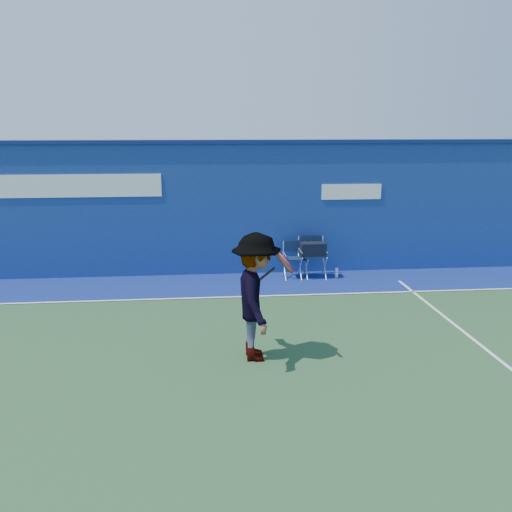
{
  "coord_description": "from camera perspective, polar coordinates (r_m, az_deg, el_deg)",
  "views": [
    {
      "loc": [
        0.19,
        -7.26,
        3.39
      ],
      "look_at": [
        1.15,
        2.6,
        1.0
      ],
      "focal_mm": 38.0,
      "sensor_mm": 36.0,
      "label": 1
    }
  ],
  "objects": [
    {
      "name": "ground",
      "position": [
        8.02,
        -6.5,
        -11.55
      ],
      "size": [
        80.0,
        80.0,
        0.0
      ],
      "primitive_type": "plane",
      "color": "#294D29",
      "rests_on": "ground"
    },
    {
      "name": "stadium_wall",
      "position": [
        12.6,
        -6.37,
        5.08
      ],
      "size": [
        24.0,
        0.5,
        3.08
      ],
      "color": "navy",
      "rests_on": "ground"
    },
    {
      "name": "tennis_player",
      "position": [
        7.94,
        0.04,
        -4.33
      ],
      "size": [
        0.91,
        1.23,
        1.9
      ],
      "color": "#EA4738",
      "rests_on": "ground"
    },
    {
      "name": "water_bottle",
      "position": [
        12.53,
        8.49,
        -1.75
      ],
      "size": [
        0.07,
        0.07,
        0.22
      ],
      "primitive_type": "cylinder",
      "color": "silver",
      "rests_on": "ground"
    },
    {
      "name": "directors_chair_left",
      "position": [
        12.39,
        4.16,
        -1.1
      ],
      "size": [
        0.5,
        0.45,
        0.83
      ],
      "color": "silver",
      "rests_on": "ground"
    },
    {
      "name": "out_of_bounds_strip",
      "position": [
        11.86,
        -6.23,
        -3.11
      ],
      "size": [
        24.0,
        1.8,
        0.01
      ],
      "primitive_type": "cube",
      "color": "navy",
      "rests_on": "ground"
    },
    {
      "name": "directors_chair_right",
      "position": [
        12.39,
        5.95,
        -0.5
      ],
      "size": [
        0.56,
        0.51,
        0.94
      ],
      "color": "silver",
      "rests_on": "ground"
    },
    {
      "name": "court_lines",
      "position": [
        8.56,
        -6.45,
        -9.78
      ],
      "size": [
        24.0,
        12.0,
        0.01
      ],
      "color": "white",
      "rests_on": "out_of_bounds_strip"
    }
  ]
}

